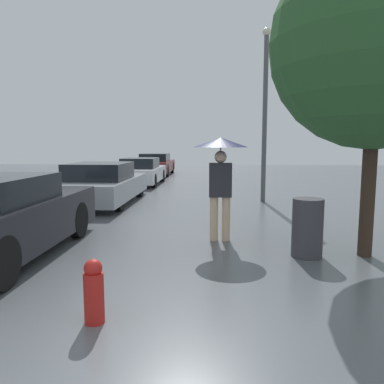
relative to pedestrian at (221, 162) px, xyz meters
The scene contains 8 objects.
pedestrian is the anchor object (origin of this frame).
parked_car_second 5.46m from the pedestrian, 129.16° to the left, with size 1.87×4.46×1.20m.
parked_car_third 10.03m from the pedestrian, 108.89° to the left, with size 1.65×4.06×1.15m.
parked_car_farthest 15.20m from the pedestrian, 102.99° to the left, with size 1.76×4.47×1.22m.
tree 2.97m from the pedestrian, 19.96° to the right, with size 3.12×3.12×4.77m.
street_lamp 5.14m from the pedestrian, 73.58° to the left, with size 0.24×0.24×5.08m.
trash_bin 1.88m from the pedestrian, 34.39° to the right, with size 0.47×0.47×0.91m.
fire_hydrant 3.65m from the pedestrian, 111.66° to the right, with size 0.20×0.20×0.64m.
Camera 1 is at (-0.03, -1.99, 1.73)m, focal length 35.00 mm.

